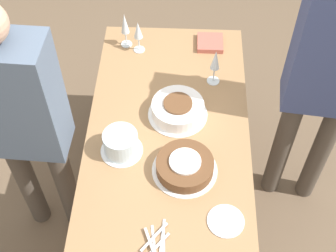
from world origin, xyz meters
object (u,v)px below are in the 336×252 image
Objects in this scene: cake_center_white at (178,109)px; wine_glass_extra at (125,25)px; person_watching at (21,118)px; cake_back_decorated at (121,143)px; person_cutting at (331,70)px; wine_glass_near at (215,62)px; wine_glass_far at (138,32)px; cake_front_chocolate at (185,166)px.

wine_glass_extra reaches higher than cake_center_white.
cake_back_decorated is at bearing -0.64° from person_watching.
cake_back_decorated is (-0.24, 0.27, 0.02)m from cake_center_white.
cake_center_white is at bearing 10.95° from person_cutting.
cake_center_white is 0.19× the size of person_watching.
cake_center_white is at bearing 142.84° from wine_glass_near.
wine_glass_near reaches higher than cake_center_white.
person_watching reaches higher than wine_glass_far.
wine_glass_extra is at bearing 61.14° from wine_glass_near.
wine_glass_near is (0.59, -0.15, 0.11)m from cake_front_chocolate.
person_watching is at bearing 106.64° from cake_center_white.
person_watching reaches higher than wine_glass_near.
wine_glass_near is at bearing -118.86° from wine_glass_extra.
wine_glass_near is at bearing -13.50° from person_cutting.
person_cutting is (0.30, -0.99, 0.24)m from cake_back_decorated.
wine_glass_extra is (0.77, 0.05, 0.09)m from cake_back_decorated.
person_watching is at bearing 117.05° from wine_glass_near.
cake_back_decorated is at bearing 23.39° from person_cutting.
person_cutting is (0.05, -0.72, 0.26)m from cake_center_white.
cake_front_chocolate is 0.83m from person_cutting.
wine_glass_extra is 0.13× the size of person_cutting.
wine_glass_extra is at bearing 22.55° from cake_front_chocolate.
person_watching is (0.03, 0.45, 0.14)m from cake_back_decorated.
person_cutting reaches higher than cake_center_white.
person_watching is at bearing 80.49° from cake_front_chocolate.
cake_front_chocolate is 1.41× the size of wine_glass_near.
person_cutting reaches higher than wine_glass_near.
cake_center_white is 1.49× the size of cake_back_decorated.
wine_glass_extra is (0.53, 0.32, 0.10)m from cake_center_white.
person_watching reaches higher than cake_center_white.
wine_glass_far is at bearing 58.21° from person_watching.
person_cutting is at bearing -59.60° from cake_front_chocolate.
cake_front_chocolate is 0.79m from person_watching.
wine_glass_far is at bearing -17.46° from person_cutting.
wine_glass_far is (0.73, -0.03, 0.08)m from cake_back_decorated.
person_cutting reaches higher than cake_front_chocolate.
wine_glass_extra reaches higher than cake_front_chocolate.
cake_center_white is 0.18× the size of person_cutting.
wine_glass_far is at bearing 61.25° from wine_glass_near.
wine_glass_near reaches higher than cake_front_chocolate.
person_watching is (0.13, 0.76, 0.16)m from cake_front_chocolate.
wine_glass_near is at bearing -118.75° from wine_glass_far.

